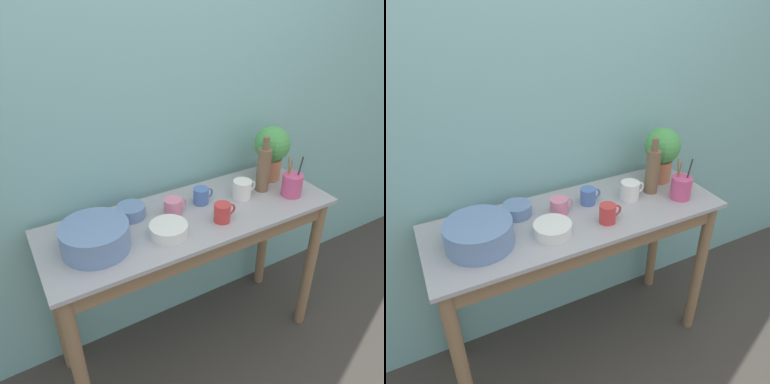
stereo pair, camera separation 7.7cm
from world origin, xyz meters
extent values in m
plane|color=#3D3833|center=(0.00, 0.00, 0.00)|extent=(12.00, 12.00, 0.00)
cube|color=#7AB2B2|center=(0.00, 0.56, 1.20)|extent=(6.00, 0.05, 2.40)
cylinder|color=#846647|center=(-0.65, 0.05, 0.43)|extent=(0.06, 0.06, 0.87)
cylinder|color=#846647|center=(0.65, 0.05, 0.43)|extent=(0.06, 0.06, 0.87)
cylinder|color=#846647|center=(-0.65, 0.45, 0.43)|extent=(0.06, 0.06, 0.87)
cylinder|color=#846647|center=(0.65, 0.45, 0.43)|extent=(0.06, 0.06, 0.87)
cube|color=#846647|center=(0.00, 0.05, 0.82)|extent=(1.31, 0.02, 0.10)
cube|color=#9E9EA3|center=(0.00, 0.25, 0.88)|extent=(1.41, 0.50, 0.02)
cylinder|color=#B7704C|center=(0.55, 0.36, 0.95)|extent=(0.12, 0.12, 0.12)
sphere|color=#47994C|center=(0.55, 0.36, 1.09)|extent=(0.19, 0.19, 0.19)
cylinder|color=#6684B2|center=(-0.47, 0.23, 0.94)|extent=(0.28, 0.28, 0.11)
cylinder|color=brown|center=(0.43, 0.27, 1.00)|extent=(0.07, 0.07, 0.23)
cylinder|color=brown|center=(0.43, 0.27, 1.15)|extent=(0.03, 0.03, 0.06)
cylinder|color=#4C70B7|center=(0.09, 0.32, 0.93)|extent=(0.08, 0.08, 0.08)
torus|color=#4C70B7|center=(0.13, 0.32, 0.93)|extent=(0.05, 0.01, 0.05)
cylinder|color=white|center=(0.29, 0.26, 0.93)|extent=(0.09, 0.09, 0.09)
torus|color=white|center=(0.35, 0.26, 0.94)|extent=(0.06, 0.01, 0.06)
cylinder|color=#C63838|center=(0.09, 0.13, 0.93)|extent=(0.08, 0.08, 0.09)
torus|color=#C63838|center=(0.13, 0.13, 0.94)|extent=(0.06, 0.01, 0.06)
cylinder|color=pink|center=(-0.07, 0.30, 0.93)|extent=(0.08, 0.08, 0.08)
torus|color=pink|center=(-0.03, 0.30, 0.93)|extent=(0.05, 0.01, 0.05)
cylinder|color=#6684B2|center=(-0.26, 0.37, 0.92)|extent=(0.13, 0.13, 0.06)
cylinder|color=silver|center=(-0.17, 0.16, 0.91)|extent=(0.17, 0.17, 0.05)
cylinder|color=#CC4C7F|center=(0.53, 0.15, 0.94)|extent=(0.10, 0.10, 0.11)
cylinder|color=#333333|center=(0.55, 0.14, 1.00)|extent=(0.01, 0.04, 0.22)
cylinder|color=olive|center=(0.51, 0.17, 0.99)|extent=(0.01, 0.04, 0.21)
cylinder|color=olive|center=(0.51, 0.17, 0.99)|extent=(0.01, 0.03, 0.20)
camera|label=1|loc=(-0.73, -1.02, 1.86)|focal=35.00mm
camera|label=2|loc=(-0.67, -1.06, 1.86)|focal=35.00mm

